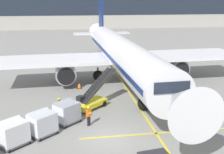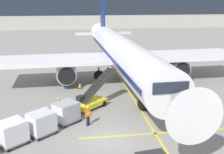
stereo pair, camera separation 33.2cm
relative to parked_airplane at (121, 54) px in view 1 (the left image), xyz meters
name	(u,v)px [view 1 (the left image)]	position (x,y,z in m)	size (l,w,h in m)	color
ground_plane	(109,139)	(-3.76, -15.08, -3.54)	(600.00, 600.00, 0.00)	gray
parked_airplane	(121,54)	(0.00, 0.00, 0.00)	(30.80, 40.64, 13.58)	white
belt_loader	(92,98)	(-4.49, -8.47, -2.61)	(4.61, 4.35, 3.44)	gold
baggage_cart_lead	(66,112)	(-6.88, -11.59, -2.54)	(2.60, 2.51, 1.91)	#515156
baggage_cart_second	(42,123)	(-8.76, -13.52, -2.54)	(2.60, 2.51, 1.91)	#515156
baggage_cart_third	(13,132)	(-10.70, -14.84, -2.54)	(2.60, 2.51, 1.91)	#515156
ground_crew_by_loader	(59,106)	(-7.51, -10.09, -2.54)	(0.40, 0.50, 1.74)	#514C42
ground_crew_by_carts	(89,115)	(-5.07, -12.49, -2.54)	(0.48, 0.41, 1.74)	black
safety_cone_engine_keepout	(66,81)	(-7.00, -0.39, -3.16)	(0.68, 0.68, 0.77)	black
safety_cone_wingtip	(65,84)	(-7.14, -1.07, -3.24)	(0.53, 0.53, 0.61)	black
safety_cone_nose_mark	(79,86)	(-5.42, -2.21, -3.21)	(0.60, 0.60, 0.68)	black
apron_guidance_line_lead_in	(123,82)	(0.07, -0.72, -3.53)	(0.20, 110.00, 0.01)	yellow
apron_guidance_line_stop_bar	(156,133)	(0.03, -14.66, -3.53)	(12.00, 0.20, 0.01)	yellow
terminal_building	(75,5)	(-3.65, 70.39, 4.39)	(119.61, 14.53, 15.96)	#A8A399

